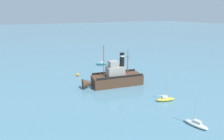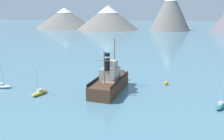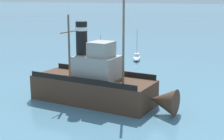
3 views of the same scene
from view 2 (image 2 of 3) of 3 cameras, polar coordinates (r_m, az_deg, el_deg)
ground_plane at (r=45.21m, az=-0.73°, el=-5.66°), size 600.00×600.00×0.00m
mountain_ridge at (r=187.56m, az=8.41°, el=13.22°), size 181.65×66.26×30.19m
old_tugboat at (r=46.16m, az=-0.43°, el=-2.83°), size 6.30×14.76×9.90m
sailboat_yellow at (r=46.45m, az=-17.07°, el=-5.20°), size 2.21×3.95×4.90m
sailboat_teal at (r=42.51m, az=24.73°, el=-7.77°), size 2.88×3.83×4.90m
sailboat_white at (r=52.86m, az=-24.95°, el=-3.56°), size 3.95×1.87×4.90m
mooring_buoy at (r=51.39m, az=12.93°, el=-3.05°), size 0.83×0.83×0.83m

